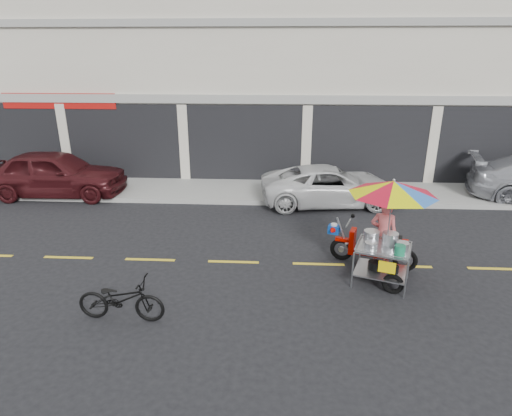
# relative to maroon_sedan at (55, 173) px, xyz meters

# --- Properties ---
(ground) EXTENTS (90.00, 90.00, 0.00)m
(ground) POSITION_rel_maroon_sedan_xyz_m (8.56, -4.61, -0.79)
(ground) COLOR black
(sidewalk) EXTENTS (45.00, 3.00, 0.15)m
(sidewalk) POSITION_rel_maroon_sedan_xyz_m (8.56, 0.89, -0.72)
(sidewalk) COLOR gray
(sidewalk) RESTS_ON ground
(shophouse_block) EXTENTS (36.00, 8.11, 10.40)m
(shophouse_block) POSITION_rel_maroon_sedan_xyz_m (11.37, 5.98, 3.44)
(shophouse_block) COLOR beige
(shophouse_block) RESTS_ON ground
(centerline) EXTENTS (42.00, 0.10, 0.01)m
(centerline) POSITION_rel_maroon_sedan_xyz_m (8.56, -4.61, -0.79)
(centerline) COLOR gold
(centerline) RESTS_ON ground
(maroon_sedan) EXTENTS (4.69, 1.97, 1.58)m
(maroon_sedan) POSITION_rel_maroon_sedan_xyz_m (0.00, 0.00, 0.00)
(maroon_sedan) COLOR #3C1013
(maroon_sedan) RESTS_ON ground
(white_pickup) EXTENTS (4.62, 2.51, 1.23)m
(white_pickup) POSITION_rel_maroon_sedan_xyz_m (9.24, -0.28, -0.18)
(white_pickup) COLOR silver
(white_pickup) RESTS_ON ground
(near_bicycle) EXTENTS (1.64, 0.63, 0.85)m
(near_bicycle) POSITION_rel_maroon_sedan_xyz_m (4.76, -7.01, -0.37)
(near_bicycle) COLOR black
(near_bicycle) RESTS_ON ground
(food_vendor_rig) EXTENTS (2.27, 2.33, 2.31)m
(food_vendor_rig) POSITION_rel_maroon_sedan_xyz_m (9.88, -5.08, 0.66)
(food_vendor_rig) COLOR black
(food_vendor_rig) RESTS_ON ground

